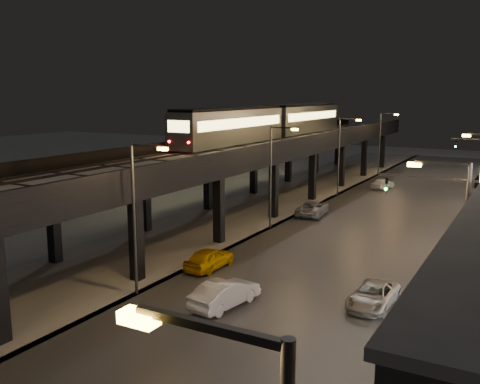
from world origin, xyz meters
The scene contains 18 objects.
road_surface centered at (7.50, 35.00, 0.03)m, with size 17.00×120.00×0.06m, color #46474D.
under_viaduct_pavement centered at (-6.00, 35.00, 0.03)m, with size 11.00×120.00×0.06m, color #9FA1A8.
elevated_viaduct centered at (-6.00, 31.84, 5.62)m, with size 9.00×100.00×6.30m.
viaduct_trackbed centered at (-6.01, 31.97, 6.39)m, with size 8.40×100.00×0.32m.
viaduct_parapet_streetside centered at (-1.65, 32.00, 6.85)m, with size 0.30×100.00×1.10m, color black.
viaduct_parapet_far centered at (-10.35, 32.00, 6.85)m, with size 0.30×100.00×1.10m, color black.
streetlight_left_1 centered at (-0.43, 13.00, 5.24)m, with size 2.57×0.28×9.00m.
streetlight_right_1 centered at (16.73, 13.00, 5.24)m, with size 2.56×0.28×9.00m.
streetlight_left_2 centered at (-0.43, 31.00, 5.24)m, with size 2.57×0.28×9.00m.
streetlight_left_3 centered at (-0.43, 49.00, 5.24)m, with size 2.57×0.28×9.00m.
streetlight_left_4 centered at (-0.43, 67.00, 5.24)m, with size 2.57×0.28×9.00m.
traffic_light_rig_a centered at (15.84, 22.00, 4.50)m, with size 6.10×0.34×7.00m.
subway_train centered at (-8.50, 47.32, 8.47)m, with size 3.11×38.00×3.72m.
car_taxi centered at (0.59, 18.98, 0.73)m, with size 1.73×4.31×1.47m, color #DEA201.
car_near_white centered at (4.84, 13.93, 0.76)m, with size 1.61×4.62×1.52m, color white.
car_mid_silver centered at (0.76, 37.48, 0.72)m, with size 2.37×5.15×1.43m, color #9196A6.
car_far_white centered at (2.89, 55.59, 0.67)m, with size 1.57×3.90×1.33m, color white.
car_onc_dark centered at (12.04, 17.94, 0.63)m, with size 2.09×4.53×1.26m, color #A8A9A9.
Camera 1 is at (19.29, -10.25, 11.76)m, focal length 40.00 mm.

